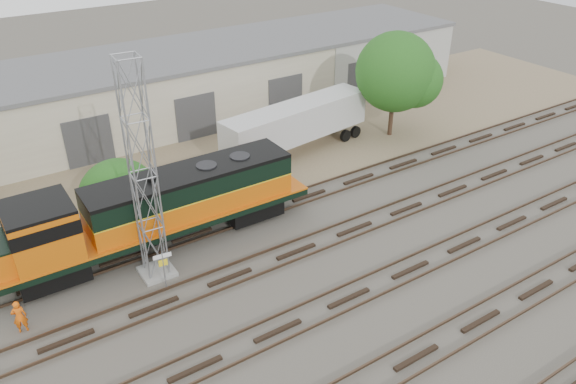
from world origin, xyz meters
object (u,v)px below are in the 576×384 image
locomotive (150,211)px  semi_trailer (299,122)px  signal_tower (144,179)px  worker (19,316)px

locomotive → semi_trailer: 14.51m
signal_tower → worker: signal_tower is taller
signal_tower → worker: (-6.53, -0.65, -4.60)m
locomotive → worker: 7.93m
locomotive → semi_trailer: bearing=23.5°
signal_tower → worker: size_ratio=6.70×
signal_tower → semi_trailer: bearing=29.3°
worker → semi_trailer: bearing=-149.5°
locomotive → worker: locomotive is taller
signal_tower → worker: 8.02m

